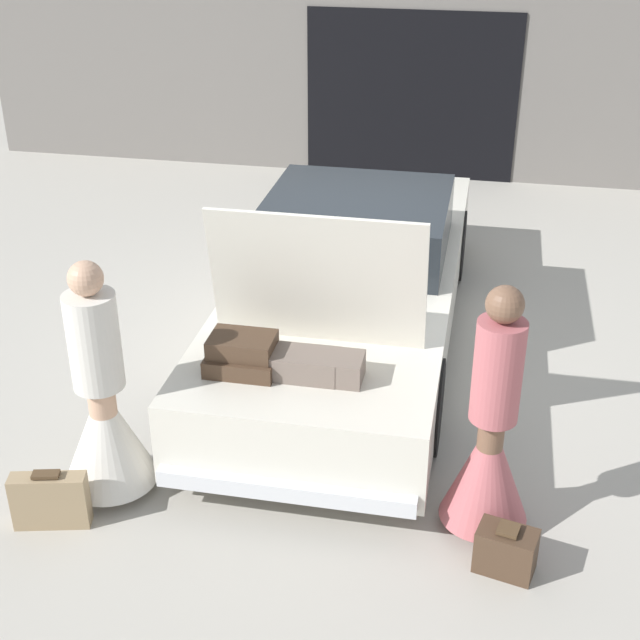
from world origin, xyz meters
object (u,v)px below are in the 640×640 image
(suitcase_beside_right_person, at_px, (506,550))
(car, at_px, (351,283))
(person_left, at_px, (104,414))
(suitcase_beside_left_person, at_px, (50,500))
(person_right, at_px, (490,447))

(suitcase_beside_right_person, bearing_deg, car, 117.71)
(car, distance_m, person_left, 2.75)
(person_left, height_order, suitcase_beside_left_person, person_left)
(car, height_order, suitcase_beside_left_person, car)
(suitcase_beside_right_person, bearing_deg, person_left, 173.86)
(car, bearing_deg, suitcase_beside_right_person, -62.29)
(person_left, distance_m, suitcase_beside_left_person, 0.65)
(person_left, bearing_deg, suitcase_beside_right_person, 94.88)
(car, relative_size, person_left, 2.97)
(suitcase_beside_left_person, height_order, suitcase_beside_right_person, suitcase_beside_left_person)
(person_right, bearing_deg, car, 29.44)
(car, distance_m, suitcase_beside_right_person, 3.11)
(suitcase_beside_left_person, xyz_separation_m, suitcase_beside_right_person, (2.94, 0.15, -0.04))
(person_left, distance_m, person_right, 2.56)
(car, bearing_deg, person_left, -117.65)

